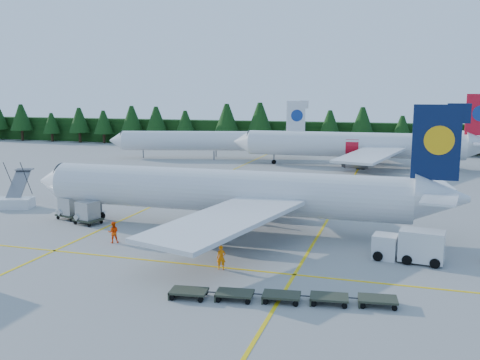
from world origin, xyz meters
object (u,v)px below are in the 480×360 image
(airliner_red, at_px, (349,145))
(airstairs, at_px, (13,200))
(service_truck, at_px, (408,245))
(airliner_navy, at_px, (216,191))

(airliner_red, distance_m, airstairs, 55.61)
(service_truck, bearing_deg, airstairs, 177.89)
(airliner_navy, bearing_deg, airliner_red, 80.08)
(airliner_navy, relative_size, airliner_red, 0.94)
(airliner_navy, xyz_separation_m, service_truck, (17.54, -5.35, -2.31))
(airliner_navy, relative_size, service_truck, 7.49)
(airliner_navy, height_order, airliner_red, airliner_red)
(airliner_red, bearing_deg, airstairs, -127.75)
(airstairs, bearing_deg, service_truck, -27.93)
(airliner_navy, xyz_separation_m, airliner_red, (7.83, 46.81, 0.22))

